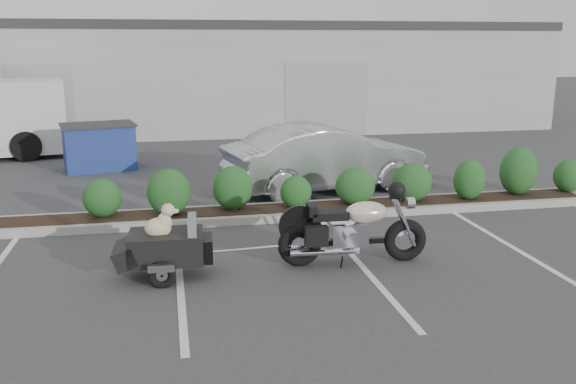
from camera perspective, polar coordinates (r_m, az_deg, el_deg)
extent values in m
plane|color=#38383A|center=(9.68, -1.26, -5.93)|extent=(90.00, 90.00, 0.00)
cube|color=#9E9E93|center=(11.91, 1.62, -1.75)|extent=(12.00, 1.00, 0.15)
cube|color=#9EA099|center=(26.05, -7.97, 10.90)|extent=(26.00, 10.00, 4.00)
torus|color=black|center=(9.14, 1.11, -4.97)|extent=(0.67, 0.20, 0.66)
torus|color=black|center=(9.53, 10.90, -4.43)|extent=(0.67, 0.20, 0.66)
cylinder|color=silver|center=(9.14, 1.11, -4.97)|extent=(0.28, 0.13, 0.28)
cylinder|color=silver|center=(9.53, 10.90, -4.43)|extent=(0.24, 0.11, 0.24)
cylinder|color=silver|center=(9.31, 10.79, -2.50)|extent=(0.43, 0.07, 0.88)
cylinder|color=silver|center=(9.49, 10.41, -2.17)|extent=(0.43, 0.07, 0.88)
cylinder|color=silver|center=(9.25, 9.77, -0.13)|extent=(0.07, 0.70, 0.03)
cylinder|color=silver|center=(9.38, 11.34, -1.01)|extent=(0.13, 0.18, 0.18)
sphere|color=black|center=(8.94, 10.14, 0.14)|extent=(0.27, 0.27, 0.26)
cube|color=silver|center=(9.24, 5.68, -3.86)|extent=(0.56, 0.37, 0.34)
cube|color=black|center=(9.30, 6.26, -4.59)|extent=(0.90, 0.15, 0.08)
ellipsoid|color=beige|center=(9.21, 7.35, -1.90)|extent=(0.67, 0.41, 0.33)
cube|color=black|center=(9.08, 3.90, -2.17)|extent=(0.56, 0.33, 0.12)
cube|color=black|center=(9.01, 2.24, -1.69)|extent=(0.13, 0.30, 0.16)
cylinder|color=silver|center=(9.06, 3.47, -5.64)|extent=(1.05, 0.15, 0.09)
cylinder|color=silver|center=(9.39, 3.03, -4.92)|extent=(1.05, 0.15, 0.09)
cube|color=black|center=(8.84, 2.68, -4.14)|extent=(0.34, 0.16, 0.30)
cube|color=black|center=(8.87, -11.33, -5.04)|extent=(1.08, 0.77, 0.42)
cube|color=slate|center=(8.77, -8.95, -3.30)|extent=(0.15, 0.62, 0.30)
cube|color=slate|center=(8.83, -11.04, -4.39)|extent=(0.73, 0.65, 0.04)
cube|color=black|center=(8.94, -14.82, -5.55)|extent=(0.41, 0.73, 0.36)
cube|color=black|center=(8.87, -7.72, -5.23)|extent=(0.22, 0.51, 0.34)
torus|color=black|center=(8.57, -11.72, -7.63)|extent=(0.39, 0.13, 0.39)
torus|color=black|center=(9.35, -11.43, -5.78)|extent=(0.39, 0.13, 0.39)
cube|color=silver|center=(8.48, -11.78, -7.01)|extent=(0.36, 0.10, 0.10)
cube|color=silver|center=(9.36, -11.45, -4.99)|extent=(0.36, 0.10, 0.10)
cylinder|color=black|center=(8.96, -11.57, -6.67)|extent=(0.09, 0.89, 0.04)
cylinder|color=silver|center=(8.89, -6.16, -5.59)|extent=(0.60, 0.07, 0.04)
ellipsoid|color=beige|center=(8.78, -12.07, -3.32)|extent=(0.39, 0.27, 0.30)
ellipsoid|color=beige|center=(8.75, -11.51, -2.80)|extent=(0.22, 0.21, 0.27)
sphere|color=beige|center=(8.70, -11.17, -1.66)|extent=(0.20, 0.20, 0.19)
ellipsoid|color=beige|center=(8.70, -10.58, -1.77)|extent=(0.14, 0.09, 0.07)
sphere|color=black|center=(8.70, -10.19, -1.76)|extent=(0.04, 0.04, 0.04)
ellipsoid|color=beige|center=(8.65, -11.46, -1.64)|extent=(0.05, 0.04, 0.10)
ellipsoid|color=beige|center=(8.75, -11.42, -1.45)|extent=(0.05, 0.04, 0.10)
cylinder|color=beige|center=(8.75, -11.27, -4.09)|extent=(0.05, 0.05, 0.12)
cylinder|color=beige|center=(8.86, -11.24, -3.86)|extent=(0.05, 0.05, 0.12)
imported|color=#B3B3BB|center=(13.74, 3.56, 3.23)|extent=(4.79, 2.55, 1.50)
cube|color=navy|center=(16.82, -17.24, 4.00)|extent=(1.96, 1.52, 1.16)
cube|color=#2D2D30|center=(16.73, -17.39, 6.03)|extent=(2.07, 1.63, 0.06)
cube|color=silver|center=(19.67, -22.90, 6.63)|extent=(2.24, 2.46, 2.07)
cube|color=black|center=(19.70, -22.82, 5.82)|extent=(0.39, 1.77, 0.94)
cylinder|color=black|center=(18.74, -23.31, 3.96)|extent=(0.88, 0.41, 0.85)
cylinder|color=black|center=(20.79, -23.18, 4.84)|extent=(0.88, 0.41, 0.85)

